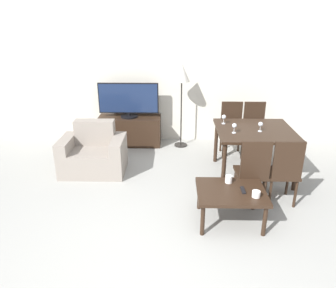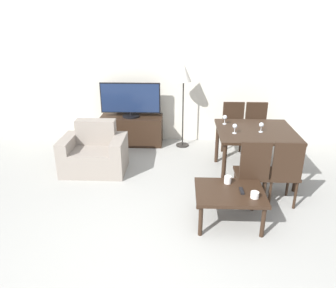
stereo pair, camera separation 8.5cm
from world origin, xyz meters
name	(u,v)px [view 1 (the left image)]	position (x,y,z in m)	size (l,w,h in m)	color
ground_plane	(166,283)	(0.00, 0.00, 0.00)	(18.00, 18.00, 0.00)	#9E9E99
wall_back	(171,71)	(0.00, 3.82, 1.35)	(7.26, 0.06, 2.70)	silver
armchair	(94,154)	(-1.20, 2.33, 0.29)	(0.99, 0.67, 0.79)	gray
tv_stand	(130,131)	(-0.78, 3.52, 0.27)	(1.17, 0.47, 0.54)	black
tv	(129,100)	(-0.78, 3.51, 0.87)	(1.11, 0.32, 0.64)	black
coffee_table	(231,194)	(0.75, 1.01, 0.37)	(0.81, 0.65, 0.43)	black
dining_table	(255,135)	(1.28, 2.26, 0.66)	(1.14, 1.07, 0.75)	black
dining_chair_near	(253,169)	(1.08, 1.41, 0.50)	(0.40, 0.40, 0.93)	black
dining_chair_far	(254,127)	(1.48, 3.11, 0.50)	(0.40, 0.40, 0.93)	black
dining_chair_near_right	(284,170)	(1.48, 1.41, 0.50)	(0.40, 0.40, 0.93)	black
dining_chair_far_left	(232,127)	(1.08, 3.11, 0.50)	(0.40, 0.40, 0.93)	black
floor_lamp	(182,78)	(0.19, 3.44, 1.30)	(0.28, 0.28, 1.55)	black
remote_primary	(243,190)	(0.88, 1.00, 0.44)	(0.04, 0.15, 0.02)	black
cup_white_near	(256,194)	(1.00, 0.87, 0.46)	(0.09, 0.09, 0.07)	white
cup_colored_far	(229,179)	(0.74, 1.20, 0.47)	(0.09, 0.09, 0.09)	white
wine_glass_left	(261,125)	(1.33, 2.17, 0.85)	(0.07, 0.07, 0.15)	silver
wine_glass_center	(224,117)	(0.84, 2.52, 0.85)	(0.07, 0.07, 0.15)	silver
wine_glass_right	(234,126)	(0.93, 2.10, 0.85)	(0.07, 0.07, 0.15)	silver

